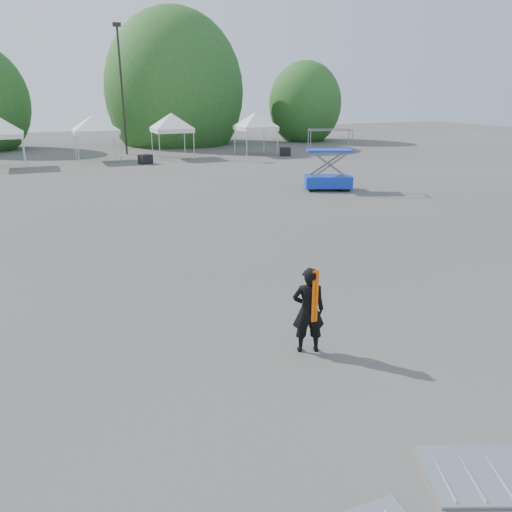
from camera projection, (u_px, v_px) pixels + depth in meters
name	position (u px, v px, depth m)	size (l,w,h in m)	color
ground	(226.00, 311.00, 11.50)	(120.00, 120.00, 0.00)	#474442
light_pole_east	(121.00, 82.00, 38.85)	(0.60, 0.25, 9.80)	black
tree_mid_e	(175.00, 92.00, 47.41)	(5.12, 5.12, 7.79)	#382314
tree_far_e	(305.00, 104.00, 50.89)	(3.84, 3.84, 5.84)	#382314
tent_e	(94.00, 118.00, 35.70)	(4.33, 4.33, 3.88)	silver
tent_f	(171.00, 117.00, 37.19)	(3.94, 3.94, 3.88)	silver
tent_g	(256.00, 115.00, 39.13)	(3.95, 3.95, 3.88)	silver
man	(308.00, 310.00, 9.48)	(0.72, 0.59, 1.72)	black
scissor_lift	(329.00, 160.00, 25.25)	(2.63, 1.98, 3.04)	#0D27AF
barrier_mid	(511.00, 474.00, 6.54)	(2.48, 1.88, 0.07)	#AAADB3
crate_mid	(145.00, 159.00, 34.96)	(0.84, 0.65, 0.65)	black
crate_east	(285.00, 152.00, 39.37)	(0.84, 0.65, 0.65)	black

